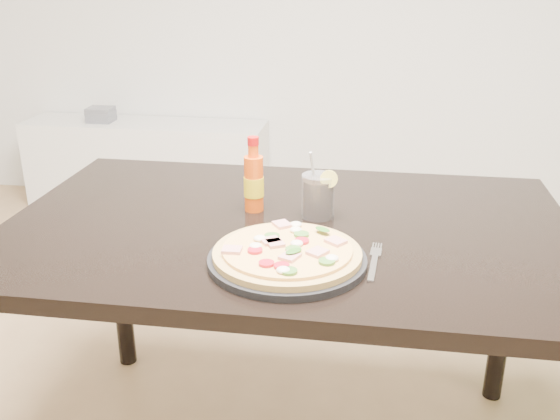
# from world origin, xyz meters

# --- Properties ---
(dining_table) EXTENTS (1.40, 0.90, 0.75)m
(dining_table) POSITION_xyz_m (0.32, 0.12, 0.67)
(dining_table) COLOR black
(dining_table) RESTS_ON ground
(plate) EXTENTS (0.34, 0.34, 0.02)m
(plate) POSITION_xyz_m (0.35, -0.10, 0.76)
(plate) COLOR black
(plate) RESTS_ON dining_table
(pizza) EXTENTS (0.32, 0.32, 0.03)m
(pizza) POSITION_xyz_m (0.35, -0.10, 0.78)
(pizza) COLOR tan
(pizza) RESTS_ON plate
(hot_sauce_bottle) EXTENTS (0.06, 0.06, 0.20)m
(hot_sauce_bottle) POSITION_xyz_m (0.22, 0.19, 0.83)
(hot_sauce_bottle) COLOR #EB500D
(hot_sauce_bottle) RESTS_ON dining_table
(cola_cup) EXTENTS (0.09, 0.08, 0.17)m
(cola_cup) POSITION_xyz_m (0.39, 0.18, 0.80)
(cola_cup) COLOR black
(cola_cup) RESTS_ON dining_table
(fork) EXTENTS (0.03, 0.19, 0.00)m
(fork) POSITION_xyz_m (0.53, -0.06, 0.75)
(fork) COLOR silver
(fork) RESTS_ON dining_table
(media_console) EXTENTS (1.40, 0.34, 0.50)m
(media_console) POSITION_xyz_m (-0.80, 2.07, 0.25)
(media_console) COLOR white
(media_console) RESTS_ON ground
(cd_stack) EXTENTS (0.14, 0.12, 0.08)m
(cd_stack) POSITION_xyz_m (-1.05, 2.05, 0.54)
(cd_stack) COLOR slate
(cd_stack) RESTS_ON media_console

